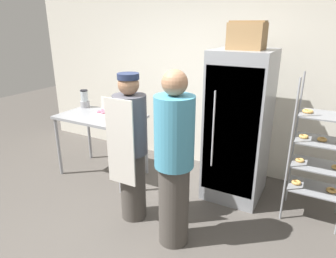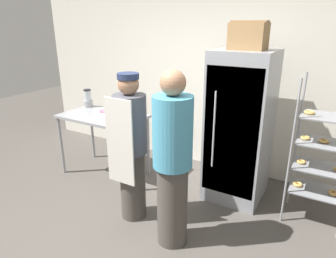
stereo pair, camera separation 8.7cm
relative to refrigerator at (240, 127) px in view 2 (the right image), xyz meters
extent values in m
plane|color=#4C4742|center=(-0.65, -1.54, -0.91)|extent=(14.00, 14.00, 0.00)
cube|color=silver|center=(-0.65, 0.72, 0.52)|extent=(6.40, 0.12, 2.86)
cube|color=gray|center=(0.00, 0.01, 0.00)|extent=(0.68, 0.73, 1.82)
cube|color=gray|center=(0.00, -0.35, 0.02)|extent=(0.62, 0.02, 1.50)
cylinder|color=silver|center=(-0.19, -0.37, 0.05)|extent=(0.02, 0.02, 0.90)
cylinder|color=#93969B|center=(0.64, -0.29, -0.11)|extent=(0.02, 0.02, 1.61)
cylinder|color=#93969B|center=(0.64, 0.13, -0.11)|extent=(0.02, 0.02, 1.61)
cube|color=gray|center=(0.91, -0.08, -0.55)|extent=(0.51, 0.39, 0.01)
torus|color=#DBA351|center=(0.73, -0.08, -0.53)|extent=(0.11, 0.11, 0.03)
torus|color=#DBA351|center=(1.09, -0.08, -0.53)|extent=(0.11, 0.11, 0.03)
cube|color=gray|center=(0.91, -0.08, -0.27)|extent=(0.51, 0.39, 0.01)
torus|color=#DBA351|center=(0.73, -0.08, -0.25)|extent=(0.09, 0.09, 0.03)
cube|color=gray|center=(0.91, -0.08, 0.01)|extent=(0.51, 0.39, 0.01)
torus|color=#DBA351|center=(0.73, -0.08, 0.03)|extent=(0.10, 0.10, 0.03)
torus|color=#DBA351|center=(0.91, -0.08, 0.03)|extent=(0.10, 0.10, 0.03)
cube|color=gray|center=(0.91, -0.08, 0.29)|extent=(0.51, 0.39, 0.01)
torus|color=#DBA351|center=(0.73, -0.08, 0.32)|extent=(0.11, 0.11, 0.03)
cube|color=gray|center=(-1.83, -0.39, -0.04)|extent=(1.16, 0.71, 0.04)
cylinder|color=gray|center=(-2.38, -0.70, -0.49)|extent=(0.04, 0.04, 0.85)
cylinder|color=gray|center=(-1.29, -0.70, -0.49)|extent=(0.04, 0.04, 0.85)
cylinder|color=gray|center=(-2.38, -0.07, -0.49)|extent=(0.04, 0.04, 0.85)
cylinder|color=gray|center=(-1.29, -0.07, -0.49)|extent=(0.04, 0.04, 0.85)
cube|color=silver|center=(-1.75, -0.37, 0.00)|extent=(0.29, 0.19, 0.05)
cube|color=silver|center=(-1.75, -0.27, 0.12)|extent=(0.29, 0.01, 0.19)
torus|color=#C66B84|center=(-1.82, -0.41, 0.04)|extent=(0.08, 0.08, 0.03)
torus|color=#C66B84|center=(-1.75, -0.41, 0.04)|extent=(0.08, 0.08, 0.03)
torus|color=#C66B84|center=(-1.67, -0.41, 0.04)|extent=(0.08, 0.08, 0.03)
torus|color=#C66B84|center=(-1.82, -0.34, 0.04)|extent=(0.08, 0.08, 0.03)
torus|color=#C66B84|center=(-1.75, -0.34, 0.04)|extent=(0.08, 0.08, 0.03)
cylinder|color=#99999E|center=(-2.32, -0.15, 0.03)|extent=(0.14, 0.14, 0.10)
cylinder|color=#B2BCC1|center=(-2.32, -0.15, 0.15)|extent=(0.11, 0.11, 0.15)
cylinder|color=black|center=(-2.32, -0.15, 0.24)|extent=(0.11, 0.11, 0.02)
cube|color=#937047|center=(0.02, -0.04, 1.05)|extent=(0.38, 0.31, 0.28)
cube|color=olive|center=(0.02, -0.04, 1.20)|extent=(0.38, 0.16, 0.02)
cylinder|color=#47423D|center=(-0.86, -1.03, -0.52)|extent=(0.28, 0.28, 0.79)
cylinder|color=#4C4C56|center=(-0.86, -1.03, 0.19)|extent=(0.35, 0.35, 0.63)
sphere|color=#9E7051|center=(-0.86, -1.03, 0.61)|extent=(0.21, 0.21, 0.21)
cube|color=beige|center=(-0.86, -1.22, 0.05)|extent=(0.33, 0.02, 0.90)
cylinder|color=#232D4C|center=(-0.86, -1.03, 0.69)|extent=(0.22, 0.22, 0.06)
cylinder|color=#47423D|center=(-0.27, -1.18, -0.49)|extent=(0.30, 0.30, 0.84)
cylinder|color=teal|center=(-0.27, -1.18, 0.26)|extent=(0.37, 0.37, 0.67)
sphere|color=#9E7051|center=(-0.27, -1.18, 0.71)|extent=(0.23, 0.23, 0.23)
camera|label=1|loc=(0.89, -3.42, 1.18)|focal=32.00mm
camera|label=2|loc=(0.96, -3.38, 1.18)|focal=32.00mm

